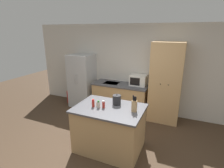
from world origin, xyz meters
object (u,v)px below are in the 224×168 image
Objects in this scene: spice_bottle_short_red at (99,104)px; spice_bottle_green_herb at (98,104)px; spice_bottle_amber_oil at (104,104)px; fire_extinguisher at (69,96)px; pantry_cabinet at (166,83)px; spice_bottle_tall_dark at (93,103)px; kettle at (117,100)px; knife_block at (134,106)px; microwave at (138,80)px; refrigerator at (82,81)px.

spice_bottle_green_herb is at bearing 129.88° from spice_bottle_short_red.
spice_bottle_short_red is 0.98× the size of spice_bottle_amber_oil.
spice_bottle_green_herb is 0.17× the size of fire_extinguisher.
fire_extinguisher is at bearing 140.15° from spice_bottle_green_herb.
pantry_cabinet is 2.19m from spice_bottle_tall_dark.
spice_bottle_tall_dark is at bearing -176.82° from spice_bottle_short_red.
kettle is 0.44× the size of fire_extinguisher.
knife_block is at bearing 7.91° from spice_bottle_tall_dark.
spice_bottle_tall_dark is at bearing -41.89° from fire_extinguisher.
spice_bottle_green_herb is 0.38× the size of kettle.
pantry_cabinet is 13.29× the size of spice_bottle_tall_dark.
spice_bottle_amber_oil is (-0.19, -1.90, -0.03)m from microwave.
kettle reaches higher than fire_extinguisher.
microwave reaches higher than spice_bottle_amber_oil.
pantry_cabinet is 25.34× the size of spice_bottle_green_herb.
refrigerator reaches higher than spice_bottle_tall_dark.
spice_bottle_short_red is at bearing -40.17° from fire_extinguisher.
spice_bottle_tall_dark is 2.79m from fire_extinguisher.
kettle is at bearing -116.82° from pantry_cabinet.
spice_bottle_green_herb is at bearing -39.85° from fire_extinguisher.
microwave reaches higher than kettle.
refrigerator is 2.39m from spice_bottle_short_red.
pantry_cabinet is at bearing 61.99° from spice_bottle_amber_oil.
microwave is 1.91m from spice_bottle_amber_oil.
spice_bottle_tall_dark reaches higher than spice_bottle_short_red.
fire_extinguisher is at bearing -176.26° from microwave.
spice_bottle_short_red is 0.09m from spice_bottle_green_herb.
fire_extinguisher is at bearing 138.11° from spice_bottle_tall_dark.
microwave reaches higher than fire_extinguisher.
knife_block is at bearing -101.60° from pantry_cabinet.
refrigerator is 1.85m from microwave.
spice_bottle_tall_dark is (1.43, -1.82, 0.17)m from refrigerator.
microwave is 1.98m from spice_bottle_tall_dark.
spice_bottle_tall_dark is 0.10m from spice_bottle_green_herb.
pantry_cabinet reaches higher than spice_bottle_short_red.
spice_bottle_amber_oil is 0.67× the size of kettle.
refrigerator reaches higher than spice_bottle_short_red.
microwave is at bearing 3.74° from fire_extinguisher.
pantry_cabinet reaches higher than kettle.
spice_bottle_amber_oil reaches higher than fire_extinguisher.
microwave is at bearing 79.58° from spice_bottle_green_herb.
spice_bottle_amber_oil is at bearing -12.12° from spice_bottle_green_herb.
microwave is 1.87m from knife_block.
pantry_cabinet reaches higher than spice_bottle_tall_dark.
microwave is 0.92× the size of fire_extinguisher.
microwave is 3.08× the size of spice_bottle_amber_oil.
kettle is (0.33, 0.23, 0.06)m from spice_bottle_green_herb.
kettle is at bearing -39.93° from refrigerator.
pantry_cabinet is 1.77m from knife_block.
pantry_cabinet is at bearing 60.24° from spice_bottle_short_red.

